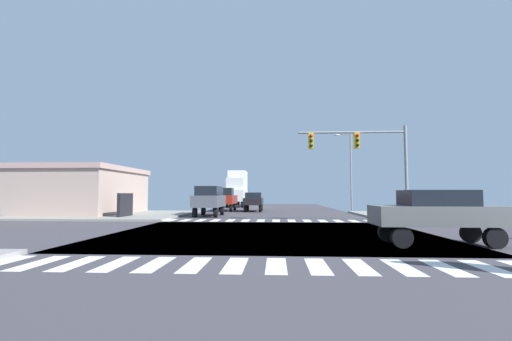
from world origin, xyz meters
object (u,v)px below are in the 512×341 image
(street_lamp, at_px, (349,164))
(suv_middle_3, at_px, (209,198))
(bank_building, at_px, (57,191))
(sedan_crossing_1, at_px, (437,212))
(sedan_inner_3, at_px, (254,200))
(box_truck_nearside_1, at_px, (237,188))
(pickup_farside_1, at_px, (225,198))
(traffic_signal_mast, at_px, (362,150))
(suv_leading_1, at_px, (242,196))

(street_lamp, relative_size, suv_middle_3, 1.76)
(bank_building, relative_size, sedan_crossing_1, 3.24)
(street_lamp, bearing_deg, bank_building, -161.57)
(suv_middle_3, distance_m, sedan_inner_3, 8.36)
(bank_building, xyz_separation_m, box_truck_nearside_1, (13.19, 18.76, 0.57))
(sedan_inner_3, bearing_deg, bank_building, 22.24)
(bank_building, bearing_deg, sedan_inner_3, 22.24)
(pickup_farside_1, distance_m, sedan_crossing_1, 26.11)
(sedan_crossing_1, bearing_deg, sedan_inner_3, 18.70)
(street_lamp, distance_m, box_truck_nearside_1, 16.50)
(sedan_inner_3, bearing_deg, box_truck_nearside_1, -76.12)
(pickup_farside_1, distance_m, suv_middle_3, 8.59)
(traffic_signal_mast, height_order, suv_leading_1, traffic_signal_mast)
(box_truck_nearside_1, bearing_deg, street_lamp, 141.89)
(suv_leading_1, height_order, suv_middle_3, same)
(street_lamp, xyz_separation_m, sedan_crossing_1, (-2.08, -25.04, -3.73))
(sedan_crossing_1, relative_size, sedan_inner_3, 1.00)
(suv_leading_1, distance_m, sedan_inner_3, 20.05)
(bank_building, relative_size, sedan_inner_3, 3.24)
(traffic_signal_mast, relative_size, sedan_inner_3, 1.61)
(bank_building, distance_m, box_truck_nearside_1, 22.94)
(bank_building, distance_m, sedan_inner_3, 17.51)
(street_lamp, height_order, sedan_inner_3, street_lamp)
(street_lamp, distance_m, suv_middle_3, 16.56)
(sedan_crossing_1, height_order, suv_middle_3, suv_middle_3)
(pickup_farside_1, bearing_deg, suv_middle_3, 90.00)
(street_lamp, xyz_separation_m, suv_middle_3, (-12.86, -9.85, -3.45))
(suv_middle_3, bearing_deg, suv_leading_1, -90.00)
(sedan_crossing_1, bearing_deg, street_lamp, -4.74)
(box_truck_nearside_1, xyz_separation_m, suv_middle_3, (0.00, -19.94, -1.17))
(traffic_signal_mast, xyz_separation_m, pickup_farside_1, (-10.78, 13.41, -3.23))
(suv_leading_1, bearing_deg, sedan_crossing_1, 104.13)
(bank_building, bearing_deg, suv_middle_3, -5.09)
(bank_building, bearing_deg, pickup_farside_1, 29.34)
(box_truck_nearside_1, relative_size, pickup_farside_1, 1.41)
(bank_building, xyz_separation_m, pickup_farside_1, (13.19, 7.41, -0.70))
(pickup_farside_1, bearing_deg, sedan_crossing_1, 114.39)
(traffic_signal_mast, distance_m, pickup_farside_1, 17.51)
(box_truck_nearside_1, bearing_deg, suv_middle_3, 90.00)
(traffic_signal_mast, height_order, street_lamp, street_lamp)
(pickup_farside_1, height_order, suv_middle_3, pickup_farside_1)
(traffic_signal_mast, xyz_separation_m, bank_building, (-23.97, 6.00, -2.53))
(traffic_signal_mast, bearing_deg, street_lamp, 81.93)
(sedan_crossing_1, bearing_deg, traffic_signal_mast, 0.02)
(box_truck_nearside_1, height_order, suv_middle_3, box_truck_nearside_1)
(traffic_signal_mast, relative_size, suv_leading_1, 1.50)
(street_lamp, relative_size, sedan_crossing_1, 1.89)
(traffic_signal_mast, height_order, box_truck_nearside_1, traffic_signal_mast)
(suv_leading_1, xyz_separation_m, suv_middle_3, (0.00, -27.62, 0.00))
(street_lamp, distance_m, pickup_farside_1, 13.40)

